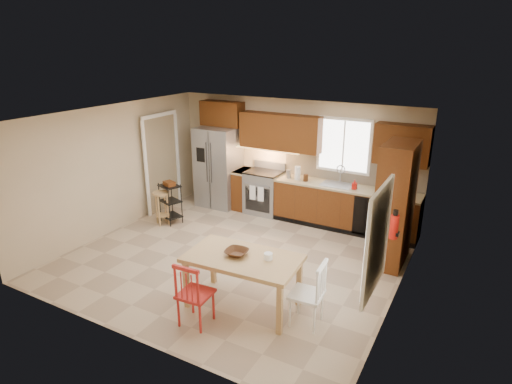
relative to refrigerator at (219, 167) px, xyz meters
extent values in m
plane|color=tan|center=(1.70, -2.12, -0.91)|extent=(5.50, 5.50, 0.00)
cube|color=silver|center=(1.70, -2.12, 1.59)|extent=(5.50, 5.00, 0.02)
cube|color=#CCB793|center=(1.70, 0.38, 0.34)|extent=(5.50, 0.02, 2.50)
cube|color=#CCB793|center=(1.70, -4.62, 0.34)|extent=(5.50, 0.02, 2.50)
cube|color=#CCB793|center=(-1.05, -2.12, 0.34)|extent=(0.02, 5.00, 2.50)
cube|color=#CCB793|center=(4.45, -2.12, 0.34)|extent=(0.02, 5.00, 2.50)
cube|color=gray|center=(0.00, 0.00, 0.00)|extent=(0.92, 0.75, 1.82)
cube|color=gray|center=(1.15, 0.06, -0.45)|extent=(0.76, 0.63, 0.92)
cube|color=#603311|center=(0.60, 0.08, -0.46)|extent=(0.30, 0.60, 0.90)
cube|color=#603311|center=(2.99, 0.08, -0.46)|extent=(2.92, 0.60, 0.90)
cube|color=black|center=(3.55, -0.22, -0.46)|extent=(0.60, 0.02, 0.78)
cube|color=beige|center=(2.99, 0.36, 0.27)|extent=(2.92, 0.03, 0.55)
cube|color=#5D2D0F|center=(0.00, 0.20, 1.19)|extent=(1.00, 0.35, 0.55)
cube|color=#5D2D0F|center=(1.45, 0.20, 0.92)|extent=(1.80, 0.35, 0.75)
cube|color=#5D2D0F|center=(3.95, 0.20, 0.92)|extent=(1.00, 0.35, 0.75)
cube|color=white|center=(2.80, 0.35, 0.74)|extent=(1.12, 0.04, 1.12)
cube|color=gray|center=(2.80, 0.08, -0.05)|extent=(0.62, 0.46, 0.16)
cube|color=#FFBF66|center=(1.15, 0.17, 0.52)|extent=(1.60, 0.30, 0.01)
imported|color=red|center=(3.18, -0.02, 0.09)|extent=(0.09, 0.09, 0.19)
cylinder|color=white|center=(1.95, 0.03, 0.13)|extent=(0.12, 0.12, 0.28)
cylinder|color=gray|center=(1.75, 0.03, 0.08)|extent=(0.11, 0.11, 0.18)
cylinder|color=#452912|center=(2.15, 0.00, 0.06)|extent=(0.10, 0.10, 0.14)
cube|color=#603311|center=(4.13, -0.93, 0.14)|extent=(0.50, 0.95, 2.10)
cylinder|color=red|center=(4.33, -1.98, 0.19)|extent=(0.12, 0.12, 0.36)
cube|color=white|center=(4.38, -3.27, 0.54)|extent=(0.04, 1.02, 1.32)
cube|color=#8C7A59|center=(-0.97, -0.82, 0.14)|extent=(0.04, 0.95, 2.10)
imported|color=#452912|center=(2.48, -3.30, -0.13)|extent=(0.34, 0.34, 0.08)
cylinder|color=white|center=(2.93, -3.20, -0.10)|extent=(0.12, 0.12, 0.14)
camera|label=1|loc=(5.30, -7.86, 2.68)|focal=30.00mm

